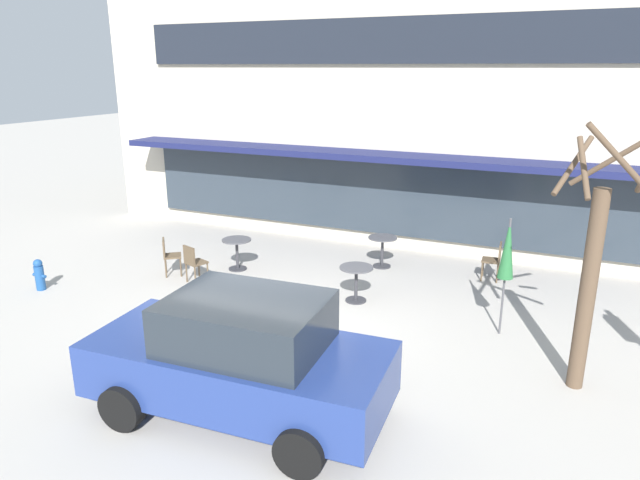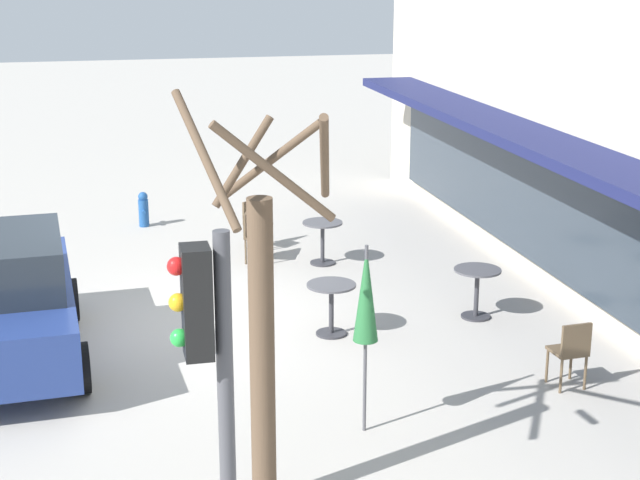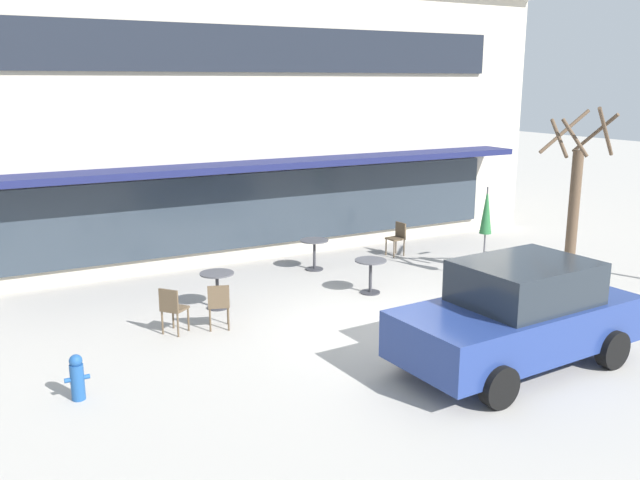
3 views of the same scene
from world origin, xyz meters
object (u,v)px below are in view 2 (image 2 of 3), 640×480
cafe_chair_2 (571,349)px  street_tree (263,323)px  cafe_chair_1 (255,220)px  fire_hydrant (144,209)px  cafe_table_streetside (323,235)px  patio_umbrella_green_folded (366,295)px  parked_sedan (2,299)px  traffic_light_pole (212,382)px  cafe_table_near_wall (331,300)px  cafe_chair_0 (252,233)px  cafe_table_by_tree (477,285)px

cafe_chair_2 → street_tree: bearing=-66.3°
cafe_chair_1 → fire_hydrant: cafe_chair_1 is taller
cafe_chair_2 → cafe_table_streetside: bearing=-162.7°
patio_umbrella_green_folded → parked_sedan: patio_umbrella_green_folded is taller
patio_umbrella_green_folded → parked_sedan: size_ratio=0.51×
traffic_light_pole → fire_hydrant: (-12.90, 0.17, -1.94)m
cafe_table_near_wall → cafe_chair_1: (-4.56, -0.34, 0.01)m
cafe_chair_1 → cafe_chair_2: bearing=21.7°
cafe_table_near_wall → cafe_chair_1: size_ratio=0.85×
street_tree → fire_hydrant: (-10.84, -0.55, -1.55)m
cafe_chair_2 → street_tree: (1.82, -4.16, 1.38)m
cafe_table_streetside → traffic_light_pole: (9.65, -3.09, 1.78)m
traffic_light_pole → cafe_chair_1: bearing=169.1°
cafe_chair_1 → street_tree: size_ratio=0.22×
cafe_table_near_wall → patio_umbrella_green_folded: (2.96, -0.34, 1.11)m
cafe_chair_0 → patio_umbrella_green_folded: bearing=1.6°
cafe_table_streetside → patio_umbrella_green_folded: size_ratio=0.35×
cafe_chair_1 → parked_sedan: (4.53, -4.11, 0.35)m
cafe_chair_1 → street_tree: bearing=-8.8°
cafe_table_by_tree → fire_hydrant: 7.83m
fire_hydrant → cafe_chair_0: bearing=31.4°
street_tree → traffic_light_pole: 2.22m
cafe_table_near_wall → street_tree: 4.81m
cafe_chair_1 → parked_sedan: parked_sedan is taller
street_tree → cafe_table_streetside: bearing=162.7°
cafe_chair_2 → parked_sedan: parked_sedan is taller
cafe_chair_0 → cafe_chair_1: bearing=167.5°
cafe_table_by_tree → cafe_chair_2: cafe_chair_2 is taller
patio_umbrella_green_folded → cafe_chair_1: patio_umbrella_green_folded is taller
cafe_table_near_wall → cafe_chair_0: 3.76m
street_tree → traffic_light_pole: size_ratio=1.20×
cafe_table_by_tree → fire_hydrant: (-6.39, -4.53, -0.16)m
cafe_table_near_wall → cafe_table_by_tree: size_ratio=1.00×
cafe_table_streetside → cafe_chair_1: cafe_chair_1 is taller
cafe_table_near_wall → cafe_chair_0: cafe_chair_0 is taller
cafe_chair_0 → cafe_chair_1: 0.85m
street_tree → fire_hydrant: street_tree is taller
cafe_table_near_wall → street_tree: size_ratio=0.19×
patio_umbrella_green_folded → traffic_light_pole: 4.03m
patio_umbrella_green_folded → cafe_chair_0: bearing=-178.4°
cafe_table_by_tree → cafe_chair_0: cafe_chair_0 is taller
patio_umbrella_green_folded → parked_sedan: bearing=-126.1°
cafe_table_streetside → cafe_table_near_wall: bearing=-11.2°
cafe_chair_0 → cafe_chair_2: bearing=25.7°
cafe_table_streetside → fire_hydrant: cafe_table_streetside is taller
cafe_chair_0 → traffic_light_pole: size_ratio=0.26×
cafe_table_by_tree → parked_sedan: (0.15, -6.71, 0.36)m
patio_umbrella_green_folded → fire_hydrant: size_ratio=3.12×
cafe_table_near_wall → cafe_chair_0: (-3.72, -0.52, 0.01)m
cafe_table_streetside → fire_hydrant: 4.37m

